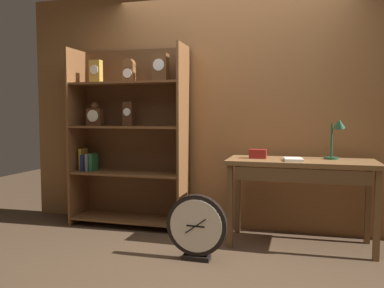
{
  "coord_description": "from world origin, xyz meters",
  "views": [
    {
      "loc": [
        0.73,
        -2.87,
        1.22
      ],
      "look_at": [
        -0.25,
        0.6,
        0.96
      ],
      "focal_mm": 35.93,
      "sensor_mm": 36.0,
      "label": 1
    }
  ],
  "objects_px": {
    "bookshelf": "(128,136)",
    "workbench": "(301,171)",
    "open_repair_manual": "(293,159)",
    "round_clock_large": "(197,227)",
    "desk_lamp": "(336,135)",
    "toolbox_small": "(258,154)"
  },
  "relations": [
    {
      "from": "bookshelf",
      "to": "workbench",
      "type": "height_order",
      "value": "bookshelf"
    },
    {
      "from": "bookshelf",
      "to": "open_repair_manual",
      "type": "bearing_deg",
      "value": -9.58
    },
    {
      "from": "workbench",
      "to": "open_repair_manual",
      "type": "bearing_deg",
      "value": -131.35
    },
    {
      "from": "bookshelf",
      "to": "round_clock_large",
      "type": "height_order",
      "value": "bookshelf"
    },
    {
      "from": "open_repair_manual",
      "to": "workbench",
      "type": "bearing_deg",
      "value": 41.6
    },
    {
      "from": "workbench",
      "to": "open_repair_manual",
      "type": "height_order",
      "value": "open_repair_manual"
    },
    {
      "from": "bookshelf",
      "to": "open_repair_manual",
      "type": "height_order",
      "value": "bookshelf"
    },
    {
      "from": "desk_lamp",
      "to": "toolbox_small",
      "type": "xyz_separation_m",
      "value": [
        -0.71,
        -0.09,
        -0.19
      ]
    },
    {
      "from": "bookshelf",
      "to": "round_clock_large",
      "type": "bearing_deg",
      "value": -39.22
    },
    {
      "from": "toolbox_small",
      "to": "round_clock_large",
      "type": "distance_m",
      "value": 0.96
    },
    {
      "from": "toolbox_small",
      "to": "desk_lamp",
      "type": "bearing_deg",
      "value": 7.2
    },
    {
      "from": "workbench",
      "to": "desk_lamp",
      "type": "relative_size",
      "value": 3.43
    },
    {
      "from": "workbench",
      "to": "round_clock_large",
      "type": "xyz_separation_m",
      "value": [
        -0.84,
        -0.6,
        -0.42
      ]
    },
    {
      "from": "toolbox_small",
      "to": "round_clock_large",
      "type": "bearing_deg",
      "value": -124.56
    },
    {
      "from": "workbench",
      "to": "open_repair_manual",
      "type": "relative_size",
      "value": 6.12
    },
    {
      "from": "bookshelf",
      "to": "toolbox_small",
      "type": "relative_size",
      "value": 12.13
    },
    {
      "from": "desk_lamp",
      "to": "open_repair_manual",
      "type": "relative_size",
      "value": 1.79
    },
    {
      "from": "bookshelf",
      "to": "desk_lamp",
      "type": "height_order",
      "value": "bookshelf"
    },
    {
      "from": "toolbox_small",
      "to": "open_repair_manual",
      "type": "bearing_deg",
      "value": -18.69
    },
    {
      "from": "toolbox_small",
      "to": "open_repair_manual",
      "type": "height_order",
      "value": "toolbox_small"
    },
    {
      "from": "workbench",
      "to": "desk_lamp",
      "type": "height_order",
      "value": "desk_lamp"
    },
    {
      "from": "toolbox_small",
      "to": "round_clock_large",
      "type": "xyz_separation_m",
      "value": [
        -0.44,
        -0.64,
        -0.57
      ]
    }
  ]
}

